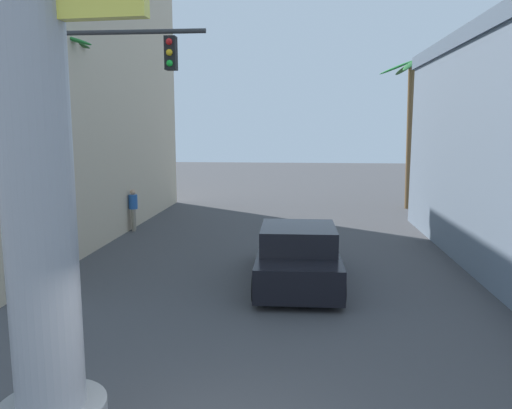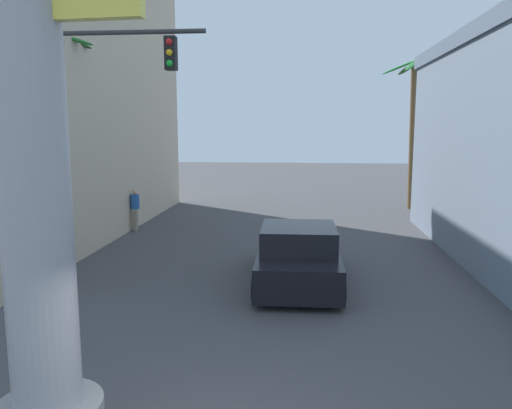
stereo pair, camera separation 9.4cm
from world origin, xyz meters
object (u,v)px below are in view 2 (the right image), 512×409
object	(u,v)px
neon_sign_pole	(27,82)
pedestrian_far_left	(135,206)
traffic_light_mast	(50,115)
car_lead	(298,256)
palm_tree_far_right	(415,110)
street_lamp	(506,110)
palm_tree_mid_left	(57,113)

from	to	relation	value
neon_sign_pole	pedestrian_far_left	distance (m)	14.43
traffic_light_mast	car_lead	size ratio (longest dim) A/B	1.27
car_lead	pedestrian_far_left	distance (m)	8.94
car_lead	palm_tree_far_right	distance (m)	14.38
street_lamp	pedestrian_far_left	distance (m)	13.54
palm_tree_mid_left	pedestrian_far_left	bearing A→B (deg)	79.30
palm_tree_far_right	palm_tree_mid_left	xyz separation A→B (m)	(-12.79, -10.81, -0.41)
traffic_light_mast	pedestrian_far_left	xyz separation A→B (m)	(-0.99, 8.13, -3.36)
traffic_light_mast	pedestrian_far_left	bearing A→B (deg)	96.96
street_lamp	palm_tree_mid_left	xyz separation A→B (m)	(-12.12, 2.29, 0.03)
car_lead	palm_tree_mid_left	bearing A→B (deg)	166.01
neon_sign_pole	street_lamp	bearing A→B (deg)	41.90
street_lamp	palm_tree_far_right	xyz separation A→B (m)	(0.66, 13.10, 0.44)
traffic_light_mast	neon_sign_pole	bearing A→B (deg)	-64.32
palm_tree_mid_left	pedestrian_far_left	xyz separation A→B (m)	(0.81, 4.28, -3.51)
neon_sign_pole	palm_tree_mid_left	world-z (taller)	neon_sign_pole
neon_sign_pole	street_lamp	xyz separation A→B (m)	(7.73, 6.94, -0.09)
neon_sign_pole	traffic_light_mast	distance (m)	5.98
palm_tree_far_right	palm_tree_mid_left	distance (m)	16.75
palm_tree_mid_left	pedestrian_far_left	world-z (taller)	palm_tree_mid_left
car_lead	palm_tree_mid_left	world-z (taller)	palm_tree_mid_left
street_lamp	car_lead	world-z (taller)	street_lamp
palm_tree_far_right	pedestrian_far_left	distance (m)	14.19
neon_sign_pole	palm_tree_far_right	distance (m)	21.73
pedestrian_far_left	street_lamp	bearing A→B (deg)	-30.15
car_lead	palm_tree_mid_left	distance (m)	8.45
palm_tree_far_right	palm_tree_mid_left	size ratio (longest dim) A/B	1.07
palm_tree_mid_left	traffic_light_mast	bearing A→B (deg)	-64.91
street_lamp	car_lead	bearing A→B (deg)	174.45
neon_sign_pole	car_lead	world-z (taller)	neon_sign_pole
traffic_light_mast	palm_tree_far_right	world-z (taller)	palm_tree_far_right
street_lamp	car_lead	distance (m)	6.10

